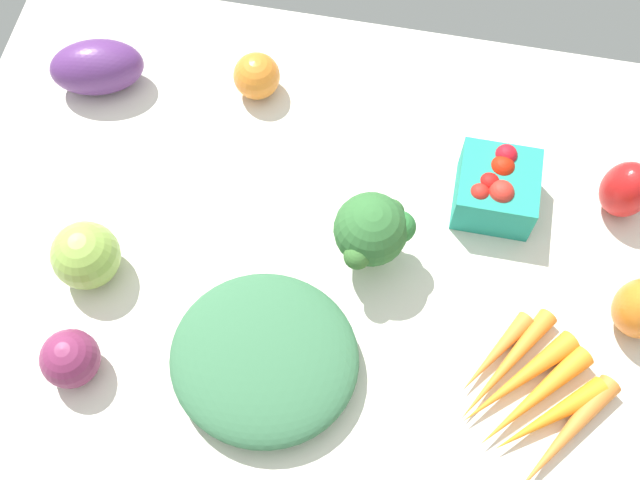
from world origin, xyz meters
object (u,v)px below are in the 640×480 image
broccoli_head (373,233)px  red_onion_center (70,359)px  leafy_greens_clump (264,358)px  carrot_bunch (531,397)px  heirloom_tomato_green (86,255)px  berry_basket (496,188)px  eggplant (97,67)px  heirloom_tomato_orange (257,76)px  bell_pepper_red (626,190)px

broccoli_head → red_onion_center: broccoli_head is taller
broccoli_head → leafy_greens_clump: bearing=58.9°
carrot_bunch → heirloom_tomato_green: heirloom_tomato_green is taller
leafy_greens_clump → berry_basket: bearing=-131.7°
broccoli_head → leafy_greens_clump: broccoli_head is taller
carrot_bunch → heirloom_tomato_green: size_ratio=2.74×
carrot_bunch → berry_basket: (7.18, -26.16, 2.51)cm
eggplant → red_onion_center: eggplant is taller
heirloom_tomato_orange → broccoli_head: (-20.05, 23.13, 3.94)cm
bell_pepper_red → red_onion_center: bell_pepper_red is taller
leafy_greens_clump → red_onion_center: size_ratio=3.20×
leafy_greens_clump → heirloom_tomato_green: bearing=-18.8°
eggplant → red_onion_center: size_ratio=1.85×
leafy_greens_clump → red_onion_center: bearing=11.6°
heirloom_tomato_orange → bell_pepper_red: (-51.18, 9.52, 1.28)cm
broccoli_head → eggplant: bearing=-25.3°
berry_basket → bell_pepper_red: size_ratio=1.11×
red_onion_center → heirloom_tomato_orange: bearing=-105.8°
eggplant → carrot_bunch: eggplant is taller
carrot_bunch → broccoli_head: bearing=-34.4°
leafy_greens_clump → red_onion_center: (22.52, 4.60, 0.72)cm
heirloom_tomato_orange → red_onion_center: bearing=74.2°
eggplant → heirloom_tomato_green: bearing=-92.6°
leafy_greens_clump → heirloom_tomato_orange: bearing=-76.0°
eggplant → berry_basket: berry_basket is taller
carrot_bunch → red_onion_center: (54.54, 6.34, 2.17)cm
heirloom_tomato_green → leafy_greens_clump: 25.99cm
carrot_bunch → bell_pepper_red: size_ratio=2.58×
carrot_bunch → leafy_greens_clump: 32.10cm
heirloom_tomato_green → eggplant: bearing=-74.9°
leafy_greens_clump → bell_pepper_red: 51.25cm
eggplant → heirloom_tomato_green: (-7.64, 28.37, 0.42)cm
heirloom_tomato_orange → eggplant: eggplant is taller
leafy_greens_clump → carrot_bunch: bearing=-176.9°
eggplant → leafy_greens_clump: size_ratio=0.58×
broccoli_head → red_onion_center: 39.18cm
eggplant → leafy_greens_clump: (-32.21, 36.72, -1.06)cm
berry_basket → red_onion_center: bearing=34.5°
eggplant → leafy_greens_clump: 48.86cm
eggplant → bell_pepper_red: (-73.46, 6.36, 0.70)cm
heirloom_tomato_orange → heirloom_tomato_green: size_ratio=0.77×
heirloom_tomato_orange → leafy_greens_clump: bearing=104.0°
berry_basket → eggplant: bearing=-8.8°
berry_basket → bell_pepper_red: 16.61cm
heirloom_tomato_orange → berry_basket: bearing=161.0°
berry_basket → red_onion_center: berry_basket is taller
carrot_bunch → broccoli_head: size_ratio=1.95×
broccoli_head → heirloom_tomato_green: size_ratio=1.40×
red_onion_center → bell_pepper_red: bearing=-151.3°
eggplant → bell_pepper_red: size_ratio=1.43×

